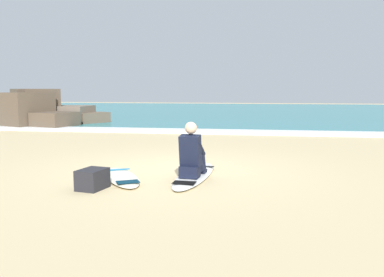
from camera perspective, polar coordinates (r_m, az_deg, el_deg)
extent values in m
plane|color=#CCB584|center=(7.85, -2.74, -4.61)|extent=(80.00, 80.00, 0.00)
cube|color=teal|center=(28.25, 6.27, 3.80)|extent=(80.00, 28.00, 0.10)
cube|color=white|center=(14.63, 3.08, 0.98)|extent=(80.00, 0.90, 0.11)
ellipsoid|color=white|center=(7.32, 0.37, -5.16)|extent=(0.66, 2.44, 0.07)
cube|color=black|center=(7.96, 1.43, -3.90)|extent=(0.48, 0.13, 0.01)
cube|color=black|center=(6.58, -1.10, -6.21)|extent=(0.38, 0.26, 0.01)
cube|color=black|center=(6.93, -0.32, -4.67)|extent=(0.35, 0.29, 0.20)
cylinder|color=black|center=(7.10, -0.68, -3.15)|extent=(0.19, 0.42, 0.43)
cylinder|color=black|center=(7.31, -0.33, -3.10)|extent=(0.15, 0.27, 0.42)
cube|color=black|center=(7.41, -0.21, -4.50)|extent=(0.12, 0.23, 0.05)
cylinder|color=black|center=(7.05, 0.88, -3.23)|extent=(0.19, 0.42, 0.43)
cylinder|color=black|center=(7.25, 1.42, -3.19)|extent=(0.15, 0.27, 0.42)
cube|color=black|center=(7.35, 1.59, -4.60)|extent=(0.12, 0.23, 0.05)
cube|color=black|center=(6.91, -0.23, -1.76)|extent=(0.37, 0.33, 0.57)
sphere|color=beige|center=(6.89, -0.16, 1.49)|extent=(0.21, 0.21, 0.21)
cylinder|color=black|center=(7.08, -0.98, -1.33)|extent=(0.13, 0.40, 0.31)
cylinder|color=black|center=(7.01, 1.21, -1.42)|extent=(0.13, 0.40, 0.31)
ellipsoid|color=#EFE5C6|center=(7.27, -9.86, -5.35)|extent=(1.33, 1.81, 0.07)
cube|color=#1E7FB7|center=(7.75, -10.50, -4.32)|extent=(0.47, 0.32, 0.01)
cube|color=#0A2C40|center=(6.72, -9.02, -6.03)|extent=(0.43, 0.39, 0.01)
cube|color=#756656|center=(18.87, -16.78, 3.15)|extent=(1.77, 1.63, 0.85)
cube|color=brown|center=(18.57, -13.87, 2.72)|extent=(1.44, 1.64, 0.55)
cube|color=brown|center=(17.18, -18.70, 2.43)|extent=(1.70, 1.76, 0.66)
cube|color=brown|center=(19.01, -21.12, 4.13)|extent=(2.28, 2.25, 1.59)
cube|color=brown|center=(18.07, -22.22, 3.73)|extent=(2.03, 2.21, 1.44)
cube|color=#232328|center=(6.61, -13.83, -5.58)|extent=(0.44, 0.54, 0.32)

